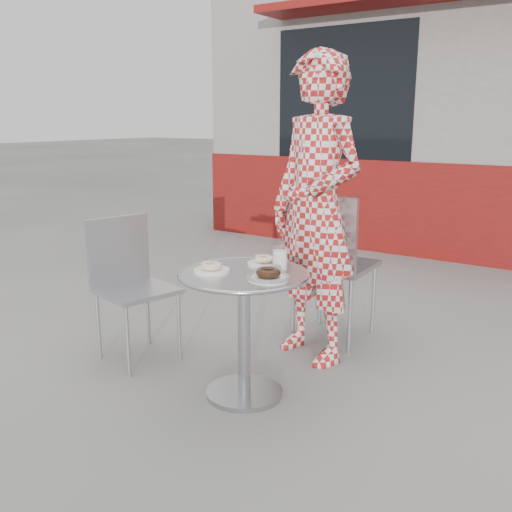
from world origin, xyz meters
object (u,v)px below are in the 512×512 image
Objects in this scene: chair_left at (137,317)px; milk_cup at (280,259)px; seated_person at (316,210)px; chair_far at (333,295)px; plate_far at (265,261)px; plate_near at (212,268)px; plate_checker at (268,276)px; bistro_table at (244,304)px.

milk_cup is at bearing -69.73° from chair_left.
seated_person is (0.86, 0.65, 0.65)m from chair_left.
plate_far is at bearing 86.94° from chair_far.
chair_left is at bearing -173.23° from milk_cup.
chair_left is at bearing 47.55° from chair_far.
plate_near is 0.88× the size of plate_checker.
chair_left is at bearing -168.13° from plate_far.
seated_person reaches higher than plate_checker.
plate_far is at bearing -64.63° from chair_left.
bistro_table is 0.79× the size of chair_left.
plate_far is 0.29m from plate_checker.
plate_checker is at bearing 7.25° from plate_near.
chair_left is at bearing 178.11° from bistro_table.
chair_left is at bearing 176.28° from plate_checker.
chair_far is at bearing 89.23° from bistro_table.
bistro_table is at bearing 28.20° from plate_near.
chair_far reaches higher than plate_checker.
chair_far is 1.28m from chair_left.
plate_far reaches higher than bistro_table.
chair_far is 1.12m from plate_checker.
plate_near is 1.48× the size of milk_cup.
plate_far is (-0.00, 0.20, 0.18)m from bistro_table.
plate_far is 0.86× the size of plate_checker.
milk_cup is at bearing 104.13° from plate_checker.
plate_near is at bearing -172.75° from plate_checker.
seated_person reaches higher than chair_left.
bistro_table is 5.44× the size of milk_cup.
seated_person is at bearing 100.44° from plate_checker.
seated_person reaches higher than bistro_table.
milk_cup is (0.12, -0.86, 0.43)m from chair_far.
bistro_table is 3.78× the size of plate_far.
chair_far is 5.47× the size of plate_far.
chair_far reaches higher than plate_near.
seated_person reaches higher than chair_far.
chair_far is 0.54× the size of seated_person.
chair_far is 0.97m from milk_cup.
bistro_table is 1.02m from chair_far.
plate_near is (-0.15, -0.08, 0.18)m from bistro_table.
plate_checker is at bearing -80.22° from chair_left.
bistro_table is at bearing -89.31° from plate_far.
milk_cup is (0.13, 0.14, 0.22)m from bistro_table.
chair_far is at bearing 113.35° from seated_person.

